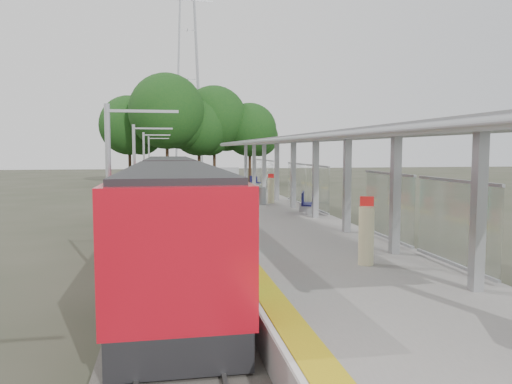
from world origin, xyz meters
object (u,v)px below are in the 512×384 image
train (171,197)px  info_pillar_far (271,190)px  bench_far (255,181)px  bench_mid (305,202)px  info_pillar_near (366,235)px  litter_bin (262,196)px

train → info_pillar_far: (5.80, 6.32, -0.31)m
bench_far → bench_mid: bearing=-106.7°
info_pillar_near → litter_bin: bearing=108.4°
train → bench_far: 19.68m
bench_far → info_pillar_far: (-1.20, -12.06, 0.25)m
bench_far → litter_bin: size_ratio=1.45×
info_pillar_far → info_pillar_near: bearing=-75.1°
train → info_pillar_near: bearing=-61.3°
train → litter_bin: size_ratio=28.18×
bench_far → info_pillar_far: 12.12m
train → bench_mid: train is taller
info_pillar_far → litter_bin: size_ratio=1.74×
litter_bin → bench_mid: bearing=-72.7°
train → bench_far: (7.00, 18.38, -0.56)m
info_pillar_far → litter_bin: 1.02m
bench_mid → litter_bin: (-1.31, 4.22, -0.07)m
train → litter_bin: bearing=47.5°
bench_far → litter_bin: litter_bin is taller
train → info_pillar_near: (5.10, -9.31, -0.25)m
info_pillar_far → litter_bin: (-0.67, -0.73, -0.25)m
bench_far → info_pillar_near: (-1.89, -27.70, 0.32)m
bench_mid → info_pillar_far: (-0.64, 4.94, 0.18)m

